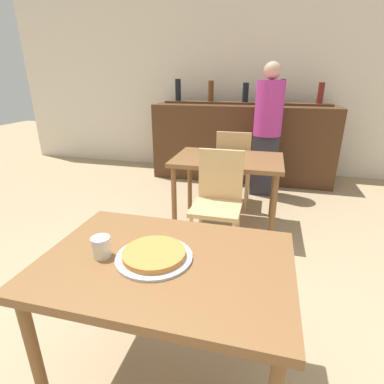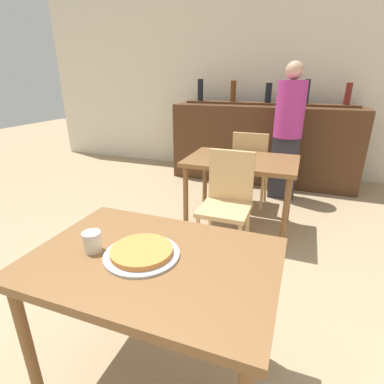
{
  "view_description": "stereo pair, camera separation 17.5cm",
  "coord_description": "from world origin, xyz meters",
  "px_view_note": "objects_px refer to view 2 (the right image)",
  "views": [
    {
      "loc": [
        0.38,
        -1.03,
        1.47
      ],
      "look_at": [
        -0.02,
        0.55,
        0.84
      ],
      "focal_mm": 28.0,
      "sensor_mm": 36.0,
      "label": 1
    },
    {
      "loc": [
        0.55,
        -0.98,
        1.47
      ],
      "look_at": [
        -0.02,
        0.55,
        0.84
      ],
      "focal_mm": 28.0,
      "sensor_mm": 36.0,
      "label": 2
    }
  ],
  "objects_px": {
    "chair_far_side_front": "(227,198)",
    "chair_far_side_back": "(250,165)",
    "cheese_shaker": "(92,241)",
    "person_standing": "(288,128)",
    "pizza_tray": "(142,253)"
  },
  "relations": [
    {
      "from": "chair_far_side_front",
      "to": "chair_far_side_back",
      "type": "bearing_deg",
      "value": 90.0
    },
    {
      "from": "pizza_tray",
      "to": "cheese_shaker",
      "type": "distance_m",
      "value": 0.23
    },
    {
      "from": "chair_far_side_front",
      "to": "pizza_tray",
      "type": "xyz_separation_m",
      "value": [
        -0.06,
        -1.3,
        0.23
      ]
    },
    {
      "from": "person_standing",
      "to": "pizza_tray",
      "type": "bearing_deg",
      "value": -98.09
    },
    {
      "from": "chair_far_side_front",
      "to": "person_standing",
      "type": "distance_m",
      "value": 1.63
    },
    {
      "from": "pizza_tray",
      "to": "person_standing",
      "type": "relative_size",
      "value": 0.2
    },
    {
      "from": "chair_far_side_front",
      "to": "cheese_shaker",
      "type": "relative_size",
      "value": 9.88
    },
    {
      "from": "chair_far_side_front",
      "to": "person_standing",
      "type": "relative_size",
      "value": 0.55
    },
    {
      "from": "cheese_shaker",
      "to": "person_standing",
      "type": "xyz_separation_m",
      "value": [
        0.63,
        2.89,
        0.1
      ]
    },
    {
      "from": "chair_far_side_back",
      "to": "cheese_shaker",
      "type": "relative_size",
      "value": 9.88
    },
    {
      "from": "chair_far_side_back",
      "to": "pizza_tray",
      "type": "xyz_separation_m",
      "value": [
        -0.06,
        -2.36,
        0.23
      ]
    },
    {
      "from": "chair_far_side_back",
      "to": "pizza_tray",
      "type": "relative_size",
      "value": 2.74
    },
    {
      "from": "chair_far_side_back",
      "to": "cheese_shaker",
      "type": "bearing_deg",
      "value": 83.15
    },
    {
      "from": "chair_far_side_back",
      "to": "person_standing",
      "type": "xyz_separation_m",
      "value": [
        0.34,
        0.49,
        0.36
      ]
    },
    {
      "from": "chair_far_side_front",
      "to": "person_standing",
      "type": "xyz_separation_m",
      "value": [
        0.34,
        1.55,
        0.36
      ]
    }
  ]
}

